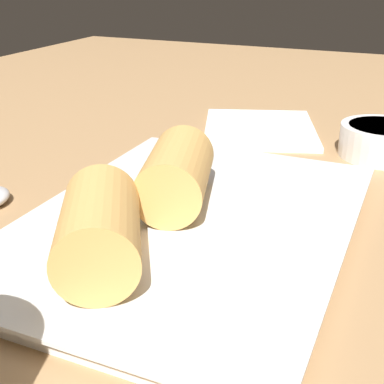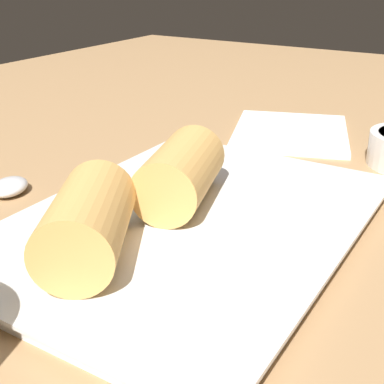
% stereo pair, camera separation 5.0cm
% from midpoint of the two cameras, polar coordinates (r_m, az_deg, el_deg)
% --- Properties ---
extents(table_surface, '(1.80, 1.40, 0.02)m').
position_cam_midpoint_polar(table_surface, '(0.45, 5.32, -3.91)').
color(table_surface, '#A87F54').
rests_on(table_surface, ground).
extents(serving_plate, '(0.33, 0.24, 0.01)m').
position_cam_midpoint_polar(serving_plate, '(0.41, 3.49, -3.67)').
color(serving_plate, white).
rests_on(serving_plate, table_surface).
extents(roll_front_left, '(0.11, 0.08, 0.05)m').
position_cam_midpoint_polar(roll_front_left, '(0.42, 2.33, 2.19)').
color(roll_front_left, '#DBA356').
rests_on(roll_front_left, serving_plate).
extents(roll_front_right, '(0.11, 0.09, 0.05)m').
position_cam_midpoint_polar(roll_front_right, '(0.35, -6.95, -3.04)').
color(roll_front_right, '#DBA356').
rests_on(roll_front_right, serving_plate).
extents(spoon, '(0.18, 0.08, 0.01)m').
position_cam_midpoint_polar(spoon, '(0.49, -16.99, -0.30)').
color(spoon, silver).
rests_on(spoon, table_surface).
extents(napkin, '(0.19, 0.18, 0.01)m').
position_cam_midpoint_polar(napkin, '(0.66, 12.62, 6.20)').
color(napkin, white).
rests_on(napkin, table_surface).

